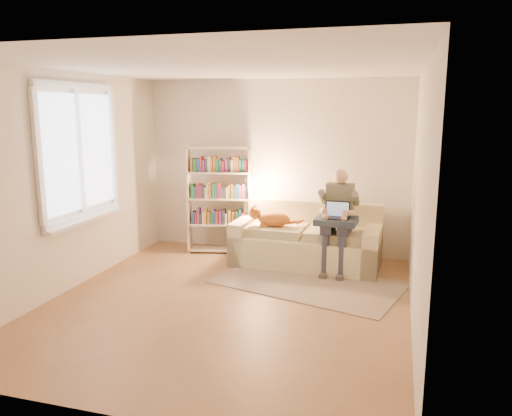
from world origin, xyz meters
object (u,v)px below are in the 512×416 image
(sofa, at_px, (307,243))
(cat, at_px, (271,218))
(person, at_px, (338,214))
(laptop, at_px, (334,214))
(bookshelf, at_px, (220,194))

(sofa, height_order, cat, sofa)
(person, distance_m, laptop, 0.12)
(laptop, bearing_deg, sofa, 147.52)
(sofa, relative_size, person, 1.50)
(sofa, height_order, laptop, laptop)
(cat, height_order, laptop, laptop)
(sofa, relative_size, bookshelf, 1.26)
(laptop, bearing_deg, cat, 171.71)
(sofa, xyz_separation_m, cat, (-0.50, -0.11, 0.35))
(laptop, bearing_deg, person, 70.05)
(person, bearing_deg, bookshelf, 169.82)
(sofa, distance_m, bookshelf, 1.52)
(person, height_order, laptop, person)
(person, relative_size, cat, 1.94)
(bookshelf, bearing_deg, sofa, -21.42)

